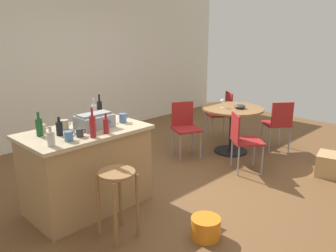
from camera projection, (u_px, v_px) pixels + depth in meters
name	position (u px, v px, depth m)	size (l,w,h in m)	color
ground_plane	(186.00, 180.00, 4.72)	(8.80, 8.80, 0.00)	brown
back_wall	(69.00, 65.00, 6.26)	(8.00, 0.10, 2.70)	silver
kitchen_island	(87.00, 169.00, 3.93)	(1.36, 0.80, 0.92)	#A37A4C
wooden_stool	(117.00, 188.00, 3.33)	(0.36, 0.36, 0.68)	olive
dining_table	(232.00, 118.00, 5.67)	(0.99, 0.99, 0.75)	black
folding_chair_near	(185.00, 125.00, 5.50)	(0.54, 0.54, 0.86)	maroon
folding_chair_far	(243.00, 138.00, 4.90)	(0.56, 0.56, 0.85)	maroon
folding_chair_left	(278.00, 122.00, 5.72)	(0.56, 0.56, 0.85)	maroon
folding_chair_right	(222.00, 111.00, 6.42)	(0.56, 0.56, 0.86)	maroon
toolbox	(94.00, 121.00, 3.87)	(0.39, 0.28, 0.17)	gray
bottle_0	(39.00, 127.00, 3.57)	(0.07, 0.07, 0.25)	#194C23
bottle_1	(94.00, 113.00, 4.12)	(0.06, 0.06, 0.28)	#B7B2AD
bottle_2	(93.00, 126.00, 3.51)	(0.06, 0.06, 0.31)	maroon
bottle_3	(51.00, 138.00, 3.27)	(0.07, 0.07, 0.19)	#B7B2AD
bottle_4	(100.00, 110.00, 4.23)	(0.06, 0.06, 0.31)	black
bottle_5	(59.00, 128.00, 3.59)	(0.07, 0.07, 0.20)	black
bottle_6	(106.00, 125.00, 3.66)	(0.06, 0.06, 0.22)	maroon
cup_0	(80.00, 133.00, 3.56)	(0.11, 0.07, 0.08)	#383838
cup_1	(43.00, 128.00, 3.72)	(0.11, 0.07, 0.08)	tan
cup_2	(123.00, 118.00, 4.09)	(0.12, 0.09, 0.11)	#4C7099
cup_3	(65.00, 125.00, 3.81)	(0.12, 0.09, 0.11)	tan
cup_4	(69.00, 136.00, 3.42)	(0.12, 0.09, 0.10)	#4C7099
wine_glass	(222.00, 101.00, 5.59)	(0.07, 0.07, 0.14)	silver
serving_bowl	(240.00, 106.00, 5.55)	(0.18, 0.18, 0.07)	#383838
cardboard_box	(328.00, 164.00, 4.88)	(0.39, 0.28, 0.31)	tan
plastic_bucket	(206.00, 228.00, 3.41)	(0.29, 0.29, 0.21)	orange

